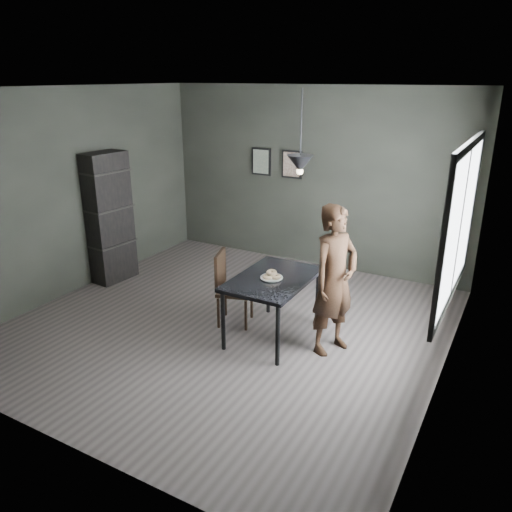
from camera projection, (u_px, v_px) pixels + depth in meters
The scene contains 13 objects.
ground at pixel (230, 324), 6.22m from camera, with size 5.00×5.00×0.00m, color #36312F.
back_wall at pixel (313, 179), 7.79m from camera, with size 5.00×0.10×2.80m, color black.
ceiling at pixel (225, 87), 5.26m from camera, with size 5.00×5.00×0.02m.
window_assembly at pixel (460, 224), 4.71m from camera, with size 0.04×1.96×1.56m.
cafe_table at pixel (273, 284), 5.71m from camera, with size 0.80×1.20×0.75m.
white_plate at pixel (272, 278), 5.65m from camera, with size 0.23×0.23×0.01m, color white.
donut_pile at pixel (272, 275), 5.64m from camera, with size 0.20×0.21×0.09m.
woman at pixel (334, 280), 5.38m from camera, with size 0.61×0.40×1.68m, color black.
wood_chair at pixel (228, 283), 6.10m from camera, with size 0.50×0.50×0.92m.
shelf_unit at pixel (109, 218), 7.30m from camera, with size 0.36×0.64×1.91m, color black.
pendant_lamp at pixel (300, 164), 5.21m from camera, with size 0.28×0.28×0.86m.
framed_print_left at pixel (261, 162), 8.11m from camera, with size 0.34×0.04×0.44m.
framed_print_right at pixel (292, 164), 7.86m from camera, with size 0.34×0.04×0.44m.
Camera 1 is at (2.99, -4.69, 2.92)m, focal length 35.00 mm.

